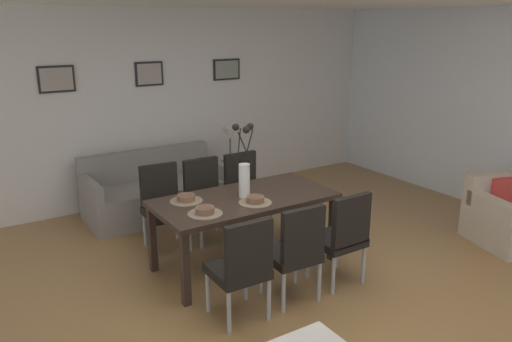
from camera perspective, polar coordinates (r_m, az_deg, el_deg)
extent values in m
plane|color=olive|center=(4.80, 3.82, -13.90)|extent=(9.00, 9.00, 0.00)
cube|color=silver|center=(7.10, -11.79, 7.05)|extent=(9.00, 0.10, 2.60)
cube|color=white|center=(7.26, 26.04, 5.92)|extent=(0.10, 6.30, 2.60)
cube|color=#33261E|center=(5.07, -1.30, -3.20)|extent=(1.80, 0.89, 0.05)
cube|color=#33261E|center=(5.94, 3.73, -4.03)|extent=(0.07, 0.07, 0.69)
cube|color=#33261E|center=(5.19, -11.54, -7.46)|extent=(0.07, 0.07, 0.69)
cube|color=#33261E|center=(5.39, 8.59, -6.41)|extent=(0.07, 0.07, 0.69)
cube|color=#33261E|center=(4.55, -7.93, -10.87)|extent=(0.07, 0.07, 0.69)
cube|color=black|center=(4.33, -2.07, -11.12)|extent=(0.45, 0.45, 0.08)
cube|color=black|center=(4.06, -0.77, -8.93)|extent=(0.42, 0.07, 0.48)
cylinder|color=#9EA0A5|center=(4.66, -1.14, -12.14)|extent=(0.04, 0.04, 0.38)
cylinder|color=#9EA0A5|center=(4.51, -5.43, -13.30)|extent=(0.04, 0.04, 0.38)
cylinder|color=#9EA0A5|center=(4.38, 1.45, -14.17)|extent=(0.04, 0.04, 0.38)
cylinder|color=#9EA0A5|center=(4.22, -3.05, -15.53)|extent=(0.04, 0.04, 0.38)
cube|color=black|center=(5.63, -10.05, -4.62)|extent=(0.46, 0.46, 0.08)
cube|color=black|center=(5.72, -10.84, -1.58)|extent=(0.42, 0.08, 0.48)
cylinder|color=#9EA0A5|center=(5.50, -11.12, -7.82)|extent=(0.04, 0.04, 0.38)
cylinder|color=#9EA0A5|center=(5.61, -7.43, -7.10)|extent=(0.04, 0.04, 0.38)
cylinder|color=#9EA0A5|center=(5.83, -12.35, -6.44)|extent=(0.04, 0.04, 0.38)
cylinder|color=#9EA0A5|center=(5.94, -8.85, -5.80)|extent=(0.04, 0.04, 0.38)
cube|color=black|center=(4.61, 3.85, -9.32)|extent=(0.46, 0.46, 0.08)
cube|color=black|center=(4.36, 5.31, -7.17)|extent=(0.42, 0.08, 0.48)
cylinder|color=#9EA0A5|center=(4.95, 4.42, -10.40)|extent=(0.04, 0.04, 0.38)
cylinder|color=#9EA0A5|center=(4.76, 0.56, -11.47)|extent=(0.04, 0.04, 0.38)
cylinder|color=#9EA0A5|center=(4.68, 7.10, -12.18)|extent=(0.04, 0.04, 0.38)
cylinder|color=#9EA0A5|center=(4.48, 3.10, -13.43)|extent=(0.04, 0.04, 0.38)
cube|color=black|center=(5.80, -5.31, -3.80)|extent=(0.45, 0.45, 0.08)
cube|color=black|center=(5.88, -6.19, -0.87)|extent=(0.42, 0.07, 0.48)
cylinder|color=#9EA0A5|center=(5.65, -6.14, -6.91)|extent=(0.04, 0.04, 0.38)
cylinder|color=#9EA0A5|center=(5.80, -2.73, -6.17)|extent=(0.04, 0.04, 0.38)
cylinder|color=#9EA0A5|center=(5.97, -7.70, -5.64)|extent=(0.04, 0.04, 0.38)
cylinder|color=#9EA0A5|center=(6.12, -4.43, -4.98)|extent=(0.04, 0.04, 0.38)
cube|color=black|center=(4.94, 8.98, -7.66)|extent=(0.44, 0.44, 0.08)
cube|color=black|center=(4.71, 10.66, -5.53)|extent=(0.42, 0.06, 0.48)
cylinder|color=#9EA0A5|center=(5.28, 9.05, -8.76)|extent=(0.04, 0.04, 0.38)
cylinder|color=#9EA0A5|center=(5.05, 5.78, -9.83)|extent=(0.04, 0.04, 0.38)
cylinder|color=#9EA0A5|center=(5.03, 11.97, -10.24)|extent=(0.04, 0.04, 0.38)
cylinder|color=#9EA0A5|center=(4.80, 8.66, -11.46)|extent=(0.04, 0.04, 0.38)
cube|color=black|center=(6.03, -0.81, -2.93)|extent=(0.45, 0.45, 0.08)
cube|color=black|center=(6.10, -1.79, -0.13)|extent=(0.42, 0.07, 0.48)
cylinder|color=#9EA0A5|center=(5.86, -1.34, -5.90)|extent=(0.04, 0.04, 0.38)
cylinder|color=#9EA0A5|center=(6.06, 1.70, -5.14)|extent=(0.04, 0.04, 0.38)
cylinder|color=#9EA0A5|center=(6.17, -3.25, -4.78)|extent=(0.04, 0.04, 0.38)
cylinder|color=#9EA0A5|center=(6.35, -0.30, -4.09)|extent=(0.04, 0.04, 0.38)
cylinder|color=white|center=(5.01, -1.32, -1.10)|extent=(0.11, 0.11, 0.34)
cylinder|color=black|center=(4.96, -0.88, 2.70)|extent=(0.05, 0.12, 0.37)
sphere|color=black|center=(4.94, -0.67, 5.01)|extent=(0.07, 0.07, 0.07)
cylinder|color=black|center=(4.95, -1.96, 2.64)|extent=(0.08, 0.05, 0.38)
sphere|color=black|center=(4.92, -2.29, 4.94)|extent=(0.07, 0.07, 0.07)
cylinder|color=black|center=(4.86, -1.18, 2.40)|extent=(0.15, 0.06, 0.36)
sphere|color=black|center=(4.79, -1.11, 4.64)|extent=(0.07, 0.07, 0.07)
cylinder|color=#7F705B|center=(4.65, -5.72, -4.76)|extent=(0.32, 0.32, 0.01)
cylinder|color=brown|center=(4.64, -5.74, -4.38)|extent=(0.17, 0.17, 0.06)
cylinder|color=brown|center=(4.64, -5.74, -4.21)|extent=(0.13, 0.13, 0.04)
cylinder|color=#7F705B|center=(4.99, -7.82, -3.34)|extent=(0.32, 0.32, 0.01)
cylinder|color=brown|center=(4.98, -7.83, -2.98)|extent=(0.17, 0.17, 0.06)
cylinder|color=brown|center=(4.98, -7.84, -2.82)|extent=(0.13, 0.13, 0.04)
cylinder|color=#7F705B|center=(4.90, -0.09, -3.55)|extent=(0.32, 0.32, 0.01)
cylinder|color=brown|center=(4.89, -0.09, -3.19)|extent=(0.17, 0.17, 0.06)
cylinder|color=brown|center=(4.89, -0.09, -3.02)|extent=(0.13, 0.13, 0.04)
cube|color=gray|center=(6.70, -11.06, -3.12)|extent=(1.76, 0.84, 0.42)
cube|color=gray|center=(6.89, -12.30, 0.83)|extent=(1.76, 0.16, 0.38)
cube|color=gray|center=(6.93, -4.85, 0.49)|extent=(0.10, 0.84, 0.20)
cube|color=gray|center=(6.37, -18.14, -1.75)|extent=(0.10, 0.84, 0.20)
cube|color=#3D2D23|center=(7.17, -2.86, -1.09)|extent=(0.36, 0.36, 0.52)
cylinder|color=#4C4C51|center=(7.09, -2.89, 1.23)|extent=(0.12, 0.12, 0.08)
cylinder|color=#4C4C51|center=(7.04, -2.91, 2.64)|extent=(0.02, 0.02, 0.30)
cone|color=silver|center=(7.00, -2.93, 4.23)|extent=(0.22, 0.22, 0.18)
cube|color=#B7A893|center=(6.44, 26.81, -5.59)|extent=(0.99, 0.99, 0.40)
cube|color=#B7A893|center=(6.54, 25.35, -1.58)|extent=(0.81, 0.37, 0.35)
cube|color=#B7A893|center=(6.11, 25.01, -3.57)|extent=(0.32, 0.69, 0.18)
cube|color=#C63833|center=(6.47, 25.91, -1.96)|extent=(0.31, 0.16, 0.30)
cube|color=black|center=(6.66, -21.46, 9.56)|extent=(0.43, 0.02, 0.32)
cube|color=#9E9389|center=(6.64, -21.44, 9.55)|extent=(0.38, 0.01, 0.27)
cube|color=black|center=(6.98, -11.88, 10.61)|extent=(0.38, 0.02, 0.32)
cube|color=#9E9389|center=(6.97, -11.84, 10.60)|extent=(0.33, 0.01, 0.27)
cube|color=black|center=(7.48, -3.31, 11.30)|extent=(0.42, 0.02, 0.30)
cube|color=gray|center=(7.47, -3.26, 11.29)|extent=(0.37, 0.01, 0.25)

